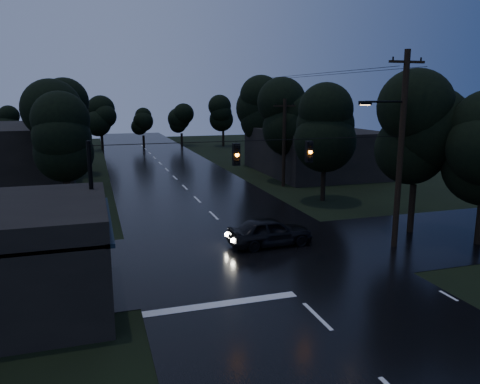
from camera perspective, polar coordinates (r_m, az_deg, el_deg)
main_road at (r=40.44m, az=-6.74°, el=0.54°), size 12.00×120.00×0.02m
cross_street at (r=23.57m, az=1.65°, el=-7.63°), size 60.00×9.00×0.02m
building_far_right at (r=48.32m, az=8.84°, el=4.96°), size 10.00×14.00×4.40m
building_far_left at (r=49.73m, az=-25.20°, el=4.52°), size 10.00×16.00×5.00m
utility_pole_main at (r=24.97m, az=18.86°, el=5.23°), size 3.50×0.30×10.00m
utility_pole_far at (r=40.35m, az=5.39°, el=6.12°), size 2.00×0.30×7.50m
anchor_pole_left at (r=20.57m, az=-17.50°, el=-2.38°), size 0.18×0.18×6.00m
span_signals at (r=21.64m, az=4.01°, el=4.87°), size 15.00×0.37×1.12m
tree_corner_near at (r=28.06m, az=20.85°, el=7.26°), size 4.48×4.48×9.44m
tree_left_a at (r=31.14m, az=-20.66°, el=6.26°), size 3.92×3.92×8.26m
tree_left_b at (r=39.12m, az=-21.02°, el=7.77°), size 4.20×4.20×8.85m
tree_left_c at (r=49.11m, az=-21.12°, el=8.87°), size 4.48×4.48×9.44m
tree_right_a at (r=35.10m, az=10.35°, el=7.98°), size 4.20×4.20×8.85m
tree_right_b at (r=42.55m, az=6.02°, el=9.25°), size 4.48×4.48×9.44m
tree_right_c at (r=52.05m, az=2.20°, el=10.17°), size 4.76×4.76×10.03m
car at (r=24.77m, az=3.68°, el=-4.82°), size 4.55×1.98×1.53m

